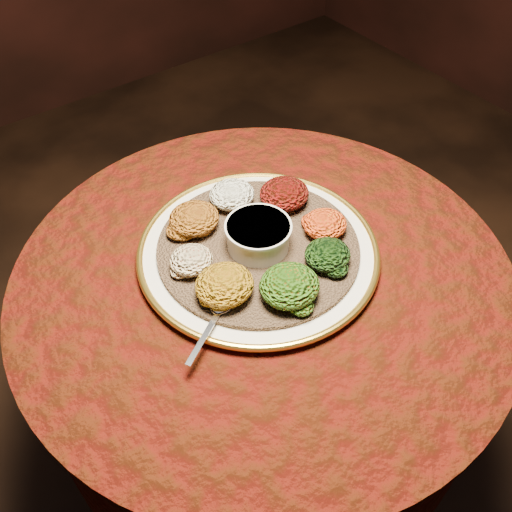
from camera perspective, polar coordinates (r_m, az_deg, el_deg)
table at (r=1.23m, az=0.66°, el=-7.14°), size 0.96×0.96×0.73m
platter at (r=1.11m, az=0.22°, el=0.49°), size 0.56×0.56×0.02m
injera at (r=1.10m, az=0.22°, el=0.88°), size 0.47×0.47×0.01m
stew_bowl at (r=1.07m, az=0.23°, el=2.21°), size 0.13×0.13×0.05m
spoon at (r=0.98m, az=-3.70°, el=-5.48°), size 0.14×0.09×0.01m
portion_ayib at (r=1.17m, az=-2.44°, el=6.17°), size 0.09×0.09×0.05m
portion_kitfo at (r=1.17m, az=2.84°, el=6.25°), size 0.10×0.10×0.05m
portion_tikil at (r=1.11m, az=6.91°, el=3.19°), size 0.09×0.08×0.04m
portion_gomen at (r=1.06m, az=7.16°, el=0.14°), size 0.09×0.08×0.04m
portion_mixveg at (r=0.99m, az=3.37°, el=-2.99°), size 0.11×0.10×0.05m
portion_kik at (r=1.00m, az=-3.17°, el=-2.91°), size 0.11×0.10×0.05m
portion_timatim at (r=1.05m, az=-6.49°, el=-0.40°), size 0.08×0.08×0.04m
portion_shiro at (r=1.12m, az=-6.22°, el=3.75°), size 0.10×0.10×0.05m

